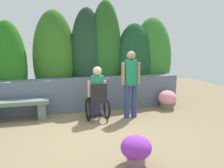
% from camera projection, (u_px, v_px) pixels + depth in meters
% --- Properties ---
extents(ground_plane, '(12.51, 12.51, 0.00)m').
position_uv_depth(ground_plane, '(97.00, 133.00, 5.39)').
color(ground_plane, '#7E6D4F').
extents(stone_retaining_wall, '(5.63, 0.46, 0.91)m').
position_uv_depth(stone_retaining_wall, '(82.00, 94.00, 7.04)').
color(stone_retaining_wall, slate).
rests_on(stone_retaining_wall, ground).
extents(hedge_backdrop, '(6.20, 1.07, 3.11)m').
position_uv_depth(hedge_backdrop, '(79.00, 61.00, 7.49)').
color(hedge_backdrop, '#2E7826').
rests_on(hedge_backdrop, ground).
extents(stone_bench, '(1.53, 0.39, 0.50)m').
position_uv_depth(stone_bench, '(17.00, 108.00, 6.12)').
color(stone_bench, slate).
rests_on(stone_bench, ground).
extents(person_in_wheelchair, '(0.53, 0.66, 1.33)m').
position_uv_depth(person_in_wheelchair, '(97.00, 95.00, 6.20)').
color(person_in_wheelchair, black).
rests_on(person_in_wheelchair, ground).
extents(person_standing_companion, '(0.49, 0.30, 1.69)m').
position_uv_depth(person_standing_companion, '(131.00, 80.00, 6.29)').
color(person_standing_companion, navy).
rests_on(person_standing_companion, ground).
extents(flower_pot_purple_near, '(0.50, 0.50, 0.48)m').
position_uv_depth(flower_pot_purple_near, '(136.00, 149.00, 3.99)').
color(flower_pot_purple_near, gray).
rests_on(flower_pot_purple_near, ground).
extents(flower_pot_terracotta_by_wall, '(0.53, 0.53, 0.52)m').
position_uv_depth(flower_pot_terracotta_by_wall, '(167.00, 99.00, 7.25)').
color(flower_pot_terracotta_by_wall, '#5D6045').
rests_on(flower_pot_terracotta_by_wall, ground).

